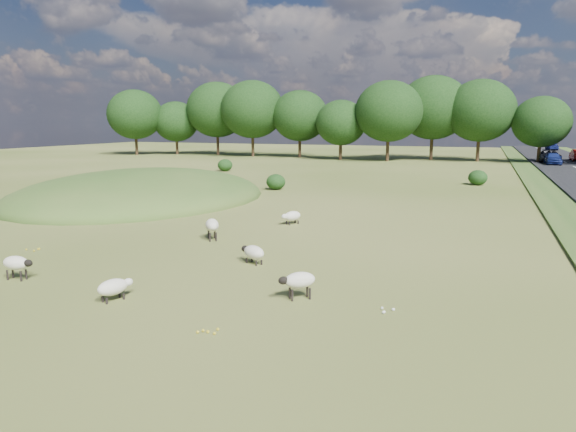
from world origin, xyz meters
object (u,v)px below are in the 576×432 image
(sheep_1, at_px, (114,287))
(car_0, at_px, (553,158))
(sheep_5, at_px, (253,252))
(car_3, at_px, (552,146))
(sheep_2, at_px, (17,263))
(car_1, at_px, (549,156))
(sheep_3, at_px, (292,216))
(sheep_4, at_px, (212,225))
(sheep_0, at_px, (299,280))

(sheep_1, distance_m, car_0, 60.39)
(sheep_5, xyz_separation_m, car_3, (19.52, 89.03, 0.49))
(car_3, bearing_deg, sheep_1, 77.03)
(sheep_2, relative_size, car_1, 0.21)
(sheep_3, xyz_separation_m, car_1, (17.00, 49.12, 0.57))
(sheep_1, relative_size, sheep_5, 0.96)
(sheep_3, xyz_separation_m, sheep_4, (-2.13, -4.61, 0.23))
(sheep_3, relative_size, sheep_4, 0.92)
(sheep_0, height_order, sheep_1, sheep_0)
(sheep_3, distance_m, sheep_4, 5.08)
(sheep_3, bearing_deg, sheep_2, 6.64)
(car_0, distance_m, car_1, 4.21)
(car_3, bearing_deg, sheep_5, 77.63)
(sheep_1, height_order, sheep_3, sheep_3)
(sheep_0, distance_m, car_0, 57.06)
(sheep_1, height_order, car_3, car_3)
(car_1, bearing_deg, sheep_0, -102.09)
(sheep_2, bearing_deg, sheep_5, 30.12)
(sheep_1, relative_size, car_1, 0.22)
(sheep_1, height_order, sheep_2, sheep_2)
(sheep_1, height_order, sheep_4, sheep_4)
(sheep_2, xyz_separation_m, sheep_3, (5.31, 12.24, -0.14))
(sheep_0, height_order, sheep_5, sheep_0)
(sheep_0, height_order, car_1, car_1)
(sheep_5, distance_m, car_1, 58.85)
(sheep_2, distance_m, sheep_5, 8.07)
(car_0, relative_size, car_3, 0.91)
(sheep_5, distance_m, car_0, 54.81)
(sheep_2, height_order, car_1, car_1)
(sheep_0, distance_m, sheep_4, 8.78)
(sheep_5, relative_size, car_1, 0.23)
(sheep_0, xyz_separation_m, sheep_1, (-5.09, -2.07, -0.16))
(sheep_1, xyz_separation_m, sheep_3, (0.90, 12.76, 0.02))
(car_0, bearing_deg, sheep_0, -102.97)
(sheep_4, bearing_deg, sheep_1, 153.97)
(sheep_2, relative_size, car_0, 0.27)
(car_0, distance_m, car_3, 36.73)
(sheep_4, bearing_deg, sheep_3, -59.43)
(sheep_3, distance_m, sheep_5, 7.70)
(sheep_0, bearing_deg, car_0, -140.82)
(sheep_4, distance_m, sheep_5, 4.54)
(car_1, bearing_deg, car_3, 83.29)
(sheep_1, distance_m, car_1, 64.42)
(sheep_0, bearing_deg, car_1, -139.93)
(car_3, bearing_deg, sheep_3, 75.67)
(sheep_4, bearing_deg, car_0, -55.72)
(car_1, bearing_deg, sheep_4, -109.60)
(sheep_4, distance_m, car_0, 53.08)
(sheep_2, xyz_separation_m, car_1, (22.31, 61.36, 0.43))
(sheep_1, height_order, sheep_5, sheep_5)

